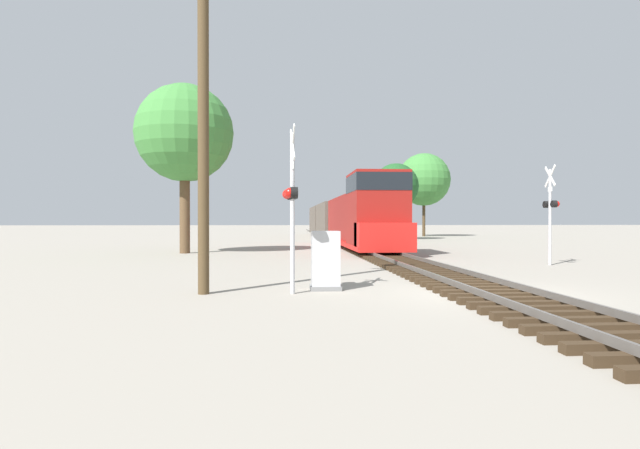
% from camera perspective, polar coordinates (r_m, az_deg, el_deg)
% --- Properties ---
extents(ground_plane, '(400.00, 400.00, 0.00)m').
position_cam_1_polar(ground_plane, '(13.68, 18.49, -7.56)').
color(ground_plane, gray).
extents(rail_track_bed, '(2.60, 160.00, 0.31)m').
position_cam_1_polar(rail_track_bed, '(13.66, 18.49, -6.99)').
color(rail_track_bed, '#382819').
rests_on(rail_track_bed, ground).
extents(freight_train, '(2.95, 45.99, 4.56)m').
position_cam_1_polar(freight_train, '(46.57, 2.11, 0.51)').
color(freight_train, maroon).
rests_on(freight_train, ground).
extents(crossing_signal_near, '(0.40, 1.01, 4.34)m').
position_cam_1_polar(crossing_signal_near, '(12.95, -3.30, 3.06)').
color(crossing_signal_near, '#B7B7BC').
rests_on(crossing_signal_near, ground).
extents(crossing_signal_far, '(0.36, 1.01, 4.25)m').
position_cam_1_polar(crossing_signal_far, '(23.40, 24.85, 1.73)').
color(crossing_signal_far, '#B7B7BC').
rests_on(crossing_signal_far, ground).
extents(relay_cabinet, '(0.84, 0.68, 1.61)m').
position_cam_1_polar(relay_cabinet, '(13.70, 0.62, -4.18)').
color(relay_cabinet, slate).
rests_on(relay_cabinet, ground).
extents(utility_pole, '(1.80, 0.29, 9.90)m').
position_cam_1_polar(utility_pole, '(13.60, -13.20, 13.99)').
color(utility_pole, '#4C3A23').
rests_on(utility_pole, ground).
extents(tree_far_right, '(5.66, 5.66, 9.83)m').
position_cam_1_polar(tree_far_right, '(30.49, -15.21, 9.97)').
color(tree_far_right, brown).
rests_on(tree_far_right, ground).
extents(tree_mid_background, '(4.58, 4.58, 7.68)m').
position_cam_1_polar(tree_mid_background, '(50.94, 8.66, 4.34)').
color(tree_mid_background, brown).
rests_on(tree_mid_background, ground).
extents(tree_deep_background, '(6.37, 6.37, 10.07)m').
position_cam_1_polar(tree_deep_background, '(61.96, 11.79, 5.04)').
color(tree_deep_background, '#473521').
rests_on(tree_deep_background, ground).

